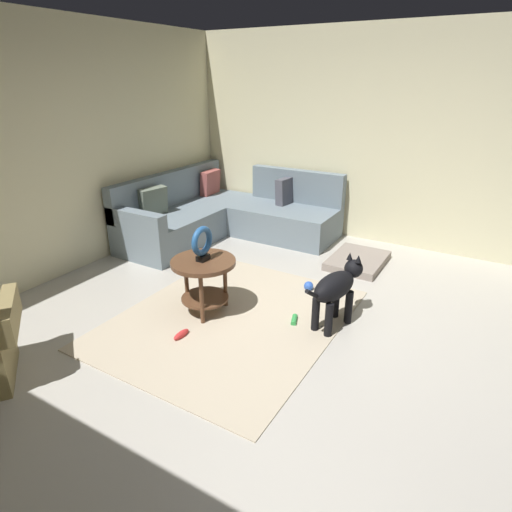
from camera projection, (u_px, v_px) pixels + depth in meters
name	position (u px, v px, depth m)	size (l,w,h in m)	color
ground_plane	(290.00, 354.00, 3.57)	(6.00, 6.00, 0.10)	#B7B2A8
wall_back	(39.00, 154.00, 4.40)	(6.00, 0.12, 2.70)	beige
wall_right	(398.00, 140.00, 5.35)	(0.12, 6.00, 2.70)	beige
area_rug	(231.00, 318.00, 3.99)	(2.30, 1.90, 0.01)	#BCAD93
sectional_couch	(225.00, 216.00, 5.96)	(2.20, 2.25, 0.88)	slate
side_table	(204.00, 272.00, 3.95)	(0.60, 0.60, 0.54)	brown
torus_sculpture	(202.00, 243.00, 3.84)	(0.28, 0.08, 0.33)	black
dog_bed_mat	(358.00, 261.00, 5.14)	(0.80, 0.60, 0.09)	gray
dog	(337.00, 287.00, 3.76)	(0.84, 0.33, 0.63)	black
dog_toy_ball	(309.00, 286.00, 4.51)	(0.10, 0.10, 0.10)	blue
dog_toy_rope	(294.00, 320.00, 3.93)	(0.05, 0.05, 0.15)	green
dog_toy_bone	(181.00, 334.00, 3.70)	(0.18, 0.06, 0.06)	red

